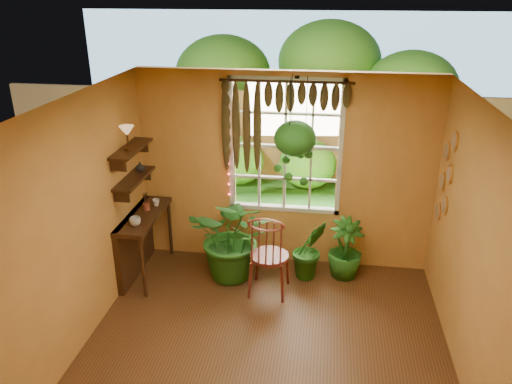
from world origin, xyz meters
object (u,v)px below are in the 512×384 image
windsor_chair (269,267)px  counter_ledge (138,237)px  potted_plant_mid (310,249)px  hanging_basket (295,142)px  potted_plant_left (234,237)px

windsor_chair → counter_ledge: bearing=177.1°
counter_ledge → potted_plant_mid: bearing=5.8°
counter_ledge → hanging_basket: (2.06, 0.34, 1.33)m
counter_ledge → potted_plant_left: (1.31, 0.09, 0.06)m
counter_ledge → potted_plant_mid: size_ratio=1.42×
windsor_chair → potted_plant_left: size_ratio=1.07×
counter_ledge → potted_plant_mid: counter_ledge is taller
windsor_chair → potted_plant_left: (-0.50, 0.31, 0.23)m
potted_plant_left → hanging_basket: size_ratio=0.89×
windsor_chair → hanging_basket: hanging_basket is taller
windsor_chair → potted_plant_mid: windsor_chair is taller
counter_ledge → windsor_chair: 1.83m
potted_plant_mid → hanging_basket: hanging_basket is taller
potted_plant_mid → windsor_chair: bearing=-137.5°
counter_ledge → potted_plant_mid: (2.31, 0.23, -0.13)m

